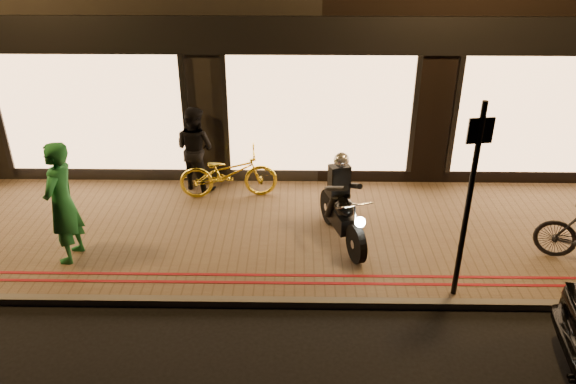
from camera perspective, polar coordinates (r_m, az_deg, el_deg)
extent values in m
plane|color=black|center=(8.49, 3.83, -11.72)|extent=(90.00, 90.00, 0.00)
cube|color=brown|center=(10.08, 3.36, -4.27)|extent=(50.00, 4.00, 0.12)
cube|color=#59544C|center=(8.49, 3.83, -11.19)|extent=(50.00, 0.14, 0.12)
cube|color=maroon|center=(8.77, 3.73, -9.24)|extent=(50.00, 0.06, 0.01)
cube|color=maroon|center=(8.93, 3.68, -8.47)|extent=(50.00, 0.06, 0.01)
cube|color=black|center=(10.76, 3.44, 15.58)|extent=(48.00, 0.12, 0.70)
cube|color=#FFBE7F|center=(11.87, -19.24, 7.52)|extent=(3.60, 0.06, 2.38)
cube|color=#FFBE7F|center=(11.17, 3.22, 7.81)|extent=(3.60, 0.06, 2.38)
cube|color=#FFBE7F|center=(12.21, 25.00, 6.98)|extent=(3.60, 0.06, 2.38)
cylinder|color=black|center=(9.15, 6.95, -5.26)|extent=(0.30, 0.65, 0.64)
cylinder|color=black|center=(10.18, 4.19, -1.48)|extent=(0.30, 0.65, 0.64)
cylinder|color=silver|center=(9.15, 6.95, -5.26)|extent=(0.17, 0.17, 0.14)
cylinder|color=silver|center=(10.18, 4.19, -1.48)|extent=(0.17, 0.17, 0.14)
cube|color=black|center=(9.66, 5.41, -2.72)|extent=(0.45, 0.75, 0.30)
ellipsoid|color=black|center=(9.40, 5.77, -1.52)|extent=(0.46, 0.58, 0.29)
cube|color=black|center=(9.76, 4.86, -0.35)|extent=(0.37, 0.59, 0.09)
cylinder|color=silver|center=(8.95, 6.81, -1.37)|extent=(0.58, 0.21, 0.03)
cylinder|color=silver|center=(9.03, 6.94, -3.49)|extent=(0.14, 0.33, 0.71)
sphere|color=white|center=(8.84, 7.34, -3.05)|extent=(0.21, 0.21, 0.17)
cylinder|color=silver|center=(10.12, 5.11, -1.98)|extent=(0.23, 0.55, 0.07)
cube|color=black|center=(9.49, 5.21, 1.17)|extent=(0.39, 0.31, 0.55)
sphere|color=silver|center=(9.27, 5.45, 3.29)|extent=(0.32, 0.32, 0.26)
cylinder|color=black|center=(9.16, 4.99, 0.37)|extent=(0.33, 0.58, 0.34)
cylinder|color=black|center=(9.27, 6.84, 0.61)|extent=(0.18, 0.61, 0.34)
cylinder|color=black|center=(9.62, 4.40, -1.44)|extent=(0.25, 0.29, 0.46)
cylinder|color=black|center=(9.71, 5.96, -1.21)|extent=(0.12, 0.27, 0.46)
cylinder|color=black|center=(8.13, 17.81, -1.31)|extent=(0.09, 0.09, 3.00)
cube|color=black|center=(7.69, 18.97, 5.91)|extent=(0.35, 0.08, 0.35)
imported|color=yellow|center=(11.05, -6.07, 1.91)|extent=(1.97, 0.86, 1.00)
imported|color=#1D6E34|center=(9.50, -21.98, -1.04)|extent=(0.56, 0.79, 2.03)
imported|color=black|center=(11.35, -9.42, 4.40)|extent=(1.05, 0.98, 1.72)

